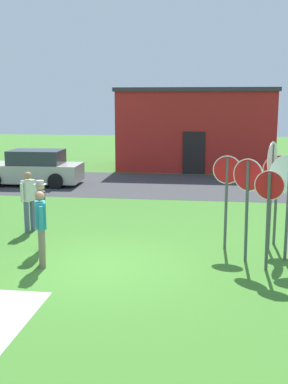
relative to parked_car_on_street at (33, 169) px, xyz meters
name	(u,v)px	position (x,y,z in m)	size (l,w,h in m)	color
ground_plane	(101,267)	(5.27, -9.93, -0.69)	(80.00, 80.00, 0.00)	#3D7528
street_asphalt	(155,185)	(5.27, 0.67, -0.68)	(60.00, 6.40, 0.01)	#38383A
building_background	(196,128)	(6.84, 6.46, 1.44)	(8.15, 5.05, 4.24)	#B2231E
parked_car_on_street	(33,169)	(0.00, 0.00, 0.00)	(4.35, 2.12, 1.51)	#B7B2A3
stop_sign_rear_left	(247,192)	(8.45, -9.12, 0.92)	(0.64, 0.42, 2.36)	#474C4C
stop_sign_leaning_right	(271,176)	(9.08, -8.12, 1.15)	(0.33, 0.76, 2.66)	#474C4C
stop_sign_rear_right	(277,184)	(9.28, -7.69, 0.88)	(0.74, 0.08, 2.29)	#474C4C
stop_sign_tallest	(227,186)	(8.03, -8.21, 0.88)	(0.69, 0.12, 2.31)	#474C4C
stop_sign_far_back	(269,204)	(8.85, -9.70, 0.78)	(0.62, 0.25, 2.19)	#474C4C
person_in_dark_shirt	(29,198)	(2.67, -7.36, 0.26)	(0.35, 0.52, 1.69)	#4C5670
person_holding_notes	(41,211)	(3.60, -8.98, 0.30)	(0.32, 0.54, 1.74)	#4C5670
person_with_sunhat	(41,225)	(3.99, -10.08, 0.26)	(0.34, 0.53, 1.69)	#7A6B56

